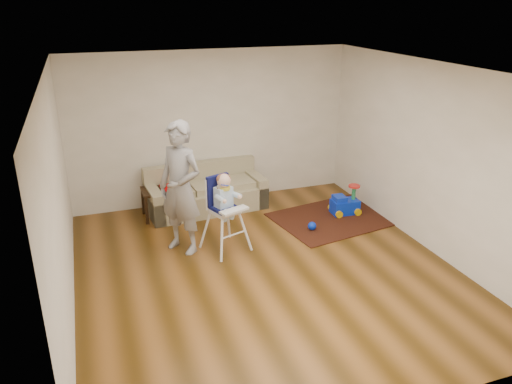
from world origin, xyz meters
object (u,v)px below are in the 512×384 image
object	(u,v)px
sofa	(206,189)
high_chair	(225,214)
side_table	(158,203)
toy_ball	(312,226)
adult	(180,188)
ride_on_toy	(345,199)

from	to	relation	value
sofa	high_chair	distance (m)	1.55
side_table	high_chair	bearing A→B (deg)	-63.17
sofa	toy_ball	xyz separation A→B (m)	(1.38, -1.40, -0.31)
toy_ball	adult	size ratio (longest dim) A/B	0.07
adult	high_chair	bearing A→B (deg)	32.10
toy_ball	adult	bearing A→B (deg)	178.35
sofa	adult	size ratio (longest dim) A/B	1.08
ride_on_toy	toy_ball	distance (m)	0.94
ride_on_toy	high_chair	distance (m)	2.39
toy_ball	high_chair	size ratio (longest dim) A/B	0.11
ride_on_toy	high_chair	xyz separation A→B (m)	(-2.30, -0.56, 0.31)
side_table	sofa	bearing A→B (deg)	2.95
toy_ball	adult	world-z (taller)	adult
high_chair	adult	bearing A→B (deg)	141.77
sofa	ride_on_toy	distance (m)	2.41
sofa	ride_on_toy	bearing A→B (deg)	-28.25
sofa	adult	xyz separation A→B (m)	(-0.68, -1.34, 0.58)
sofa	side_table	world-z (taller)	sofa
side_table	toy_ball	distance (m)	2.62
sofa	side_table	distance (m)	0.86
ride_on_toy	high_chair	size ratio (longest dim) A/B	0.42
side_table	high_chair	world-z (taller)	high_chair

